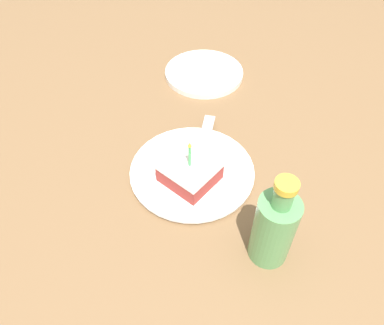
{
  "coord_description": "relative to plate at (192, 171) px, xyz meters",
  "views": [
    {
      "loc": [
        -0.37,
        -0.33,
        0.59
      ],
      "look_at": [
        0.02,
        0.0,
        0.03
      ],
      "focal_mm": 35.0,
      "sensor_mm": 36.0,
      "label": 1
    }
  ],
  "objects": [
    {
      "name": "cake_slice",
      "position": [
        -0.02,
        -0.01,
        0.03
      ],
      "size": [
        0.1,
        0.1,
        0.1
      ],
      "color": "#99332D",
      "rests_on": "plate"
    },
    {
      "name": "fork",
      "position": [
        0.08,
        0.03,
        0.01
      ],
      "size": [
        0.18,
        0.11,
        0.0
      ],
      "color": "silver",
      "rests_on": "plate"
    },
    {
      "name": "plate",
      "position": [
        0.0,
        0.0,
        0.0
      ],
      "size": [
        0.26,
        0.26,
        0.01
      ],
      "color": "white",
      "rests_on": "ground_plane"
    },
    {
      "name": "ground_plane",
      "position": [
        -0.02,
        -0.0,
        -0.03
      ],
      "size": [
        2.4,
        2.4,
        0.04
      ],
      "color": "brown",
      "rests_on": "ground"
    },
    {
      "name": "side_plate",
      "position": [
        0.29,
        0.2,
        0.0
      ],
      "size": [
        0.21,
        0.21,
        0.02
      ],
      "color": "white",
      "rests_on": "ground_plane"
    },
    {
      "name": "bottle",
      "position": [
        -0.05,
        -0.22,
        0.07
      ],
      "size": [
        0.07,
        0.07,
        0.19
      ],
      "color": "#599959",
      "rests_on": "ground_plane"
    }
  ]
}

